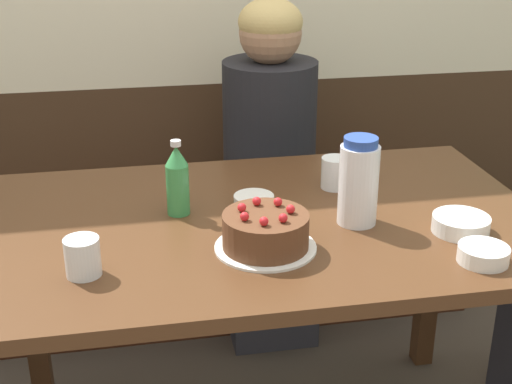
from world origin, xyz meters
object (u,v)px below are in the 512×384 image
object	(u,v)px
bowl_rice_small	(483,254)
glass_shot_small	(335,173)
water_pitcher	(359,182)
glass_tumbler_short	(358,165)
bowl_soup_white	(254,201)
soju_bottle	(177,180)
birthday_cake	(266,232)
glass_water_tall	(83,257)
bench_seat	(221,259)
bowl_side_dish	(461,224)
person_teal_shirt	(269,184)

from	to	relation	value
bowl_rice_small	glass_shot_small	bearing A→B (deg)	112.88
water_pitcher	glass_tumbler_short	bearing A→B (deg)	71.34
bowl_soup_white	soju_bottle	bearing A→B (deg)	-176.96
birthday_cake	glass_tumbler_short	xyz separation A→B (m)	(0.34, 0.38, -0.01)
water_pitcher	glass_water_tall	xyz separation A→B (m)	(-0.64, -0.14, -0.06)
water_pitcher	bowl_soup_white	size ratio (longest dim) A/B	2.10
water_pitcher	soju_bottle	world-z (taller)	water_pitcher
birthday_cake	glass_water_tall	bearing A→B (deg)	-173.41
bowl_rice_small	glass_water_tall	world-z (taller)	glass_water_tall
bench_seat	bowl_side_dish	distance (m)	1.22
birthday_cake	water_pitcher	distance (m)	0.27
bowl_soup_white	glass_water_tall	size ratio (longest dim) A/B	1.24
glass_water_tall	glass_shot_small	size ratio (longest dim) A/B	0.97
bowl_rice_small	glass_tumbler_short	xyz separation A→B (m)	(-0.11, 0.53, 0.02)
bench_seat	birthday_cake	bearing A→B (deg)	-91.68
birthday_cake	bowl_side_dish	distance (m)	0.47
bowl_side_dish	glass_shot_small	world-z (taller)	glass_shot_small
soju_bottle	bowl_rice_small	bearing A→B (deg)	-30.97
bench_seat	glass_tumbler_short	distance (m)	0.90
bowl_side_dish	glass_water_tall	bearing A→B (deg)	-176.99
glass_water_tall	bench_seat	bearing A→B (deg)	67.69
glass_tumbler_short	person_teal_shirt	bearing A→B (deg)	108.98
water_pitcher	soju_bottle	size ratio (longest dim) A/B	1.13
bench_seat	birthday_cake	size ratio (longest dim) A/B	8.09
soju_bottle	person_teal_shirt	size ratio (longest dim) A/B	0.16
water_pitcher	glass_water_tall	bearing A→B (deg)	-167.58
bowl_side_dish	glass_water_tall	world-z (taller)	glass_water_tall
bowl_soup_white	glass_shot_small	xyz separation A→B (m)	(0.24, 0.08, 0.03)
soju_bottle	bowl_soup_white	bearing A→B (deg)	3.04
soju_bottle	bowl_rice_small	world-z (taller)	soju_bottle
soju_bottle	glass_shot_small	xyz separation A→B (m)	(0.43, 0.09, -0.05)
glass_water_tall	glass_shot_small	world-z (taller)	glass_shot_small
soju_bottle	bowl_rice_small	distance (m)	0.73
birthday_cake	water_pitcher	xyz separation A→B (m)	(0.24, 0.09, 0.06)
birthday_cake	person_teal_shirt	xyz separation A→B (m)	(0.18, 0.84, -0.24)
bench_seat	glass_water_tall	distance (m)	1.26
water_pitcher	bowl_side_dish	world-z (taller)	water_pitcher
soju_bottle	water_pitcher	bearing A→B (deg)	-17.49
birthday_cake	soju_bottle	xyz separation A→B (m)	(-0.17, 0.23, 0.05)
bowl_rice_small	water_pitcher	bearing A→B (deg)	130.30
water_pitcher	bowl_rice_small	world-z (taller)	water_pitcher
birthday_cake	glass_shot_small	size ratio (longest dim) A/B	2.69
bowl_rice_small	glass_shot_small	size ratio (longest dim) A/B	1.29
water_pitcher	person_teal_shirt	bearing A→B (deg)	94.63
water_pitcher	soju_bottle	xyz separation A→B (m)	(-0.42, 0.13, -0.02)
soju_bottle	bowl_side_dish	xyz separation A→B (m)	(0.64, -0.23, -0.07)
bowl_soup_white	person_teal_shirt	size ratio (longest dim) A/B	0.09
person_teal_shirt	bench_seat	bearing A→B (deg)	-133.93
glass_tumbler_short	bowl_rice_small	bearing A→B (deg)	-78.44
soju_bottle	glass_tumbler_short	world-z (taller)	soju_bottle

